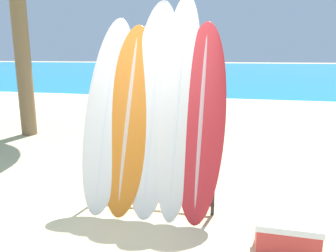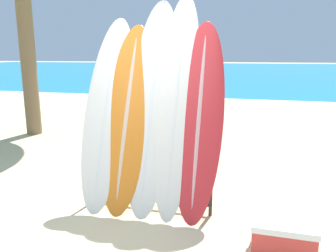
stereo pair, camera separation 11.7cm
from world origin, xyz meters
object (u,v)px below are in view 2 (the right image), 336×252
(surfboard_slot_1, at_px, (128,116))
(surfboard_slot_0, at_px, (108,111))
(surfboard_slot_4, at_px, (199,120))
(person_far_left, at_px, (215,80))
(surfboard_slot_2, at_px, (152,105))
(surfboard_slot_3, at_px, (177,103))
(cooler_box, at_px, (283,238))
(surfboard_rack, at_px, (150,173))
(person_near_water, at_px, (179,81))
(person_mid_beach, at_px, (212,85))

(surfboard_slot_1, bearing_deg, surfboard_slot_0, 173.94)
(surfboard_slot_4, bearing_deg, person_far_left, 95.88)
(surfboard_slot_1, relative_size, person_far_left, 1.22)
(surfboard_slot_2, xyz_separation_m, surfboard_slot_3, (0.29, -0.01, 0.03))
(surfboard_slot_0, distance_m, surfboard_slot_3, 0.85)
(cooler_box, bearing_deg, surfboard_slot_1, 159.57)
(surfboard_slot_0, xyz_separation_m, surfboard_slot_1, (0.27, -0.03, -0.05))
(surfboard_slot_0, bearing_deg, cooler_box, -18.63)
(surfboard_slot_1, xyz_separation_m, surfboard_slot_2, (0.29, 0.06, 0.14))
(surfboard_slot_2, height_order, surfboard_slot_4, surfboard_slot_2)
(surfboard_slot_0, distance_m, surfboard_slot_2, 0.56)
(surfboard_rack, bearing_deg, person_far_left, 91.68)
(surfboard_slot_2, distance_m, person_far_left, 7.52)
(surfboard_slot_2, xyz_separation_m, person_near_water, (-1.37, 7.03, -0.28))
(surfboard_slot_2, distance_m, surfboard_slot_4, 0.58)
(surfboard_slot_4, xyz_separation_m, cooler_box, (0.89, -0.64, -0.92))
(person_near_water, bearing_deg, surfboard_slot_2, 145.55)
(surfboard_rack, xyz_separation_m, surfboard_slot_4, (0.56, 0.07, 0.65))
(person_mid_beach, bearing_deg, surfboard_rack, -73.11)
(person_far_left, bearing_deg, person_near_water, -46.76)
(surfboard_slot_1, xyz_separation_m, cooler_box, (1.74, -0.65, -0.91))
(surfboard_rack, distance_m, surfboard_slot_2, 0.79)
(surfboard_slot_1, relative_size, surfboard_slot_4, 0.99)
(surfboard_slot_0, xyz_separation_m, surfboard_slot_3, (0.84, 0.02, 0.12))
(surfboard_slot_1, height_order, surfboard_slot_4, surfboard_slot_4)
(surfboard_slot_1, height_order, cooler_box, surfboard_slot_1)
(person_mid_beach, distance_m, cooler_box, 6.83)
(surfboard_rack, relative_size, person_near_water, 0.86)
(surfboard_slot_3, bearing_deg, person_far_left, 93.88)
(person_mid_beach, height_order, cooler_box, person_mid_beach)
(person_mid_beach, relative_size, cooler_box, 3.04)
(person_near_water, relative_size, person_far_left, 0.97)
(person_near_water, distance_m, person_mid_beach, 1.70)
(surfboard_slot_2, xyz_separation_m, cooler_box, (1.45, -0.71, -1.05))
(surfboard_slot_3, xyz_separation_m, cooler_box, (1.16, -0.70, -1.08))
(surfboard_rack, distance_m, surfboard_slot_1, 0.71)
(person_mid_beach, xyz_separation_m, person_far_left, (-0.11, 1.61, 0.03))
(person_near_water, relative_size, cooler_box, 3.05)
(surfboard_slot_2, bearing_deg, surfboard_slot_4, -7.03)
(surfboard_slot_2, xyz_separation_m, person_far_left, (-0.22, 7.51, -0.26))
(surfboard_slot_2, relative_size, person_near_water, 1.42)
(surfboard_slot_1, bearing_deg, person_mid_beach, 88.27)
(surfboard_slot_3, distance_m, person_near_water, 7.24)
(person_far_left, bearing_deg, surfboard_rack, 22.25)
(person_near_water, xyz_separation_m, person_mid_beach, (1.27, -1.13, -0.00))
(surfboard_slot_1, bearing_deg, cooler_box, -20.43)
(person_far_left, height_order, cooler_box, person_far_left)
(surfboard_slot_0, bearing_deg, surfboard_slot_1, -6.06)
(surfboard_slot_3, xyz_separation_m, person_mid_beach, (-0.40, 5.90, -0.32))
(person_mid_beach, xyz_separation_m, cooler_box, (1.56, -6.60, -0.77))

